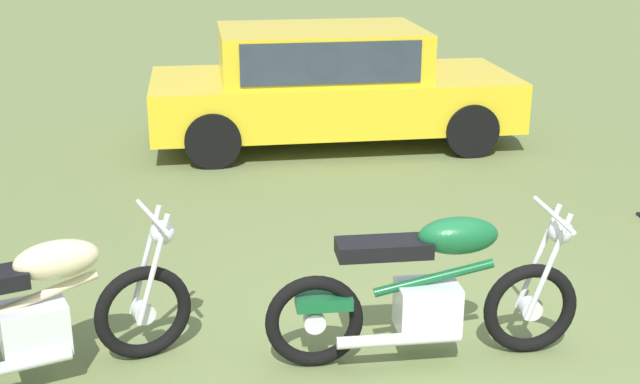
{
  "coord_description": "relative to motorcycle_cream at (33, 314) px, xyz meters",
  "views": [
    {
      "loc": [
        -1.36,
        -4.65,
        2.88
      ],
      "look_at": [
        -0.62,
        1.14,
        0.87
      ],
      "focal_mm": 47.59,
      "sensor_mm": 36.0,
      "label": 1
    }
  ],
  "objects": [
    {
      "name": "ground_plane",
      "position": [
        2.51,
        -0.21,
        -0.48
      ],
      "size": [
        120.0,
        120.0,
        0.0
      ],
      "primitive_type": "plane",
      "color": "olive"
    },
    {
      "name": "motorcycle_cream",
      "position": [
        0.0,
        0.0,
        0.0
      ],
      "size": [
        1.97,
        0.98,
        1.02
      ],
      "rotation": [
        0.0,
        0.0,
        0.35
      ],
      "color": "black",
      "rests_on": "ground"
    },
    {
      "name": "motorcycle_green",
      "position": [
        2.49,
        -0.02,
        0.02
      ],
      "size": [
        2.08,
        0.64,
        1.02
      ],
      "rotation": [
        0.0,
        0.0,
        -0.0
      ],
      "color": "black",
      "rests_on": "ground"
    },
    {
      "name": "car_yellow",
      "position": [
        2.56,
        5.36,
        0.32
      ],
      "size": [
        4.46,
        2.01,
        1.43
      ],
      "rotation": [
        0.0,
        0.0,
        0.02
      ],
      "color": "gold",
      "rests_on": "ground"
    }
  ]
}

